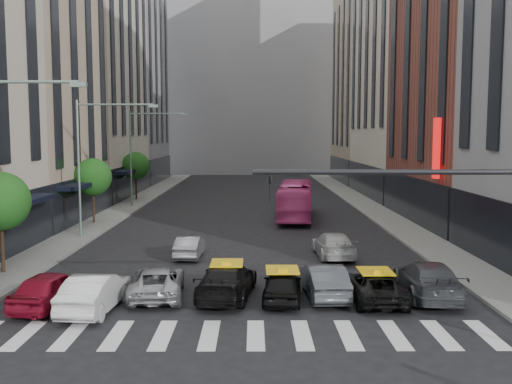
{
  "coord_description": "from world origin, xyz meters",
  "views": [
    {
      "loc": [
        0.53,
        -17.57,
        6.89
      ],
      "look_at": [
        0.65,
        11.09,
        4.0
      ],
      "focal_mm": 40.0,
      "sensor_mm": 36.0,
      "label": 1
    }
  ],
  "objects_px": {
    "car_red": "(50,289)",
    "taxi_left": "(227,281)",
    "car_white_front": "(95,292)",
    "streetlamp_far": "(141,145)",
    "taxi_center": "(282,286)",
    "bus": "(296,200)",
    "streetlamp_mid": "(93,150)"
  },
  "relations": [
    {
      "from": "car_red",
      "to": "taxi_left",
      "type": "relative_size",
      "value": 0.86
    },
    {
      "from": "car_white_front",
      "to": "taxi_left",
      "type": "distance_m",
      "value": 5.39
    },
    {
      "from": "streetlamp_far",
      "to": "car_red",
      "type": "distance_m",
      "value": 31.79
    },
    {
      "from": "taxi_center",
      "to": "car_white_front",
      "type": "bearing_deg",
      "value": 13.91
    },
    {
      "from": "streetlamp_far",
      "to": "taxi_left",
      "type": "bearing_deg",
      "value": -72.51
    },
    {
      "from": "car_white_front",
      "to": "bus",
      "type": "distance_m",
      "value": 26.4
    },
    {
      "from": "streetlamp_mid",
      "to": "bus",
      "type": "bearing_deg",
      "value": 32.16
    },
    {
      "from": "car_red",
      "to": "taxi_left",
      "type": "xyz_separation_m",
      "value": [
        7.01,
        1.31,
        -0.01
      ]
    },
    {
      "from": "car_white_front",
      "to": "taxi_left",
      "type": "relative_size",
      "value": 0.89
    },
    {
      "from": "streetlamp_far",
      "to": "car_white_front",
      "type": "distance_m",
      "value": 32.44
    },
    {
      "from": "streetlamp_mid",
      "to": "bus",
      "type": "distance_m",
      "value": 17.14
    },
    {
      "from": "car_white_front",
      "to": "bus",
      "type": "bearing_deg",
      "value": -106.76
    },
    {
      "from": "streetlamp_mid",
      "to": "car_white_front",
      "type": "distance_m",
      "value": 17.12
    },
    {
      "from": "streetlamp_far",
      "to": "streetlamp_mid",
      "type": "bearing_deg",
      "value": -90.0
    },
    {
      "from": "car_red",
      "to": "car_white_front",
      "type": "relative_size",
      "value": 0.96
    },
    {
      "from": "taxi_left",
      "to": "taxi_center",
      "type": "height_order",
      "value": "taxi_left"
    },
    {
      "from": "car_red",
      "to": "car_white_front",
      "type": "height_order",
      "value": "car_white_front"
    },
    {
      "from": "streetlamp_mid",
      "to": "streetlamp_far",
      "type": "xyz_separation_m",
      "value": [
        0.0,
        16.0,
        0.0
      ]
    },
    {
      "from": "streetlamp_mid",
      "to": "taxi_left",
      "type": "relative_size",
      "value": 1.77
    },
    {
      "from": "taxi_center",
      "to": "bus",
      "type": "bearing_deg",
      "value": -90.91
    },
    {
      "from": "streetlamp_mid",
      "to": "car_red",
      "type": "relative_size",
      "value": 2.06
    },
    {
      "from": "streetlamp_far",
      "to": "car_red",
      "type": "height_order",
      "value": "streetlamp_far"
    },
    {
      "from": "streetlamp_mid",
      "to": "car_red",
      "type": "bearing_deg",
      "value": -80.95
    },
    {
      "from": "bus",
      "to": "streetlamp_far",
      "type": "bearing_deg",
      "value": -21.27
    },
    {
      "from": "car_white_front",
      "to": "bus",
      "type": "height_order",
      "value": "bus"
    },
    {
      "from": "taxi_left",
      "to": "taxi_center",
      "type": "distance_m",
      "value": 2.38
    },
    {
      "from": "streetlamp_far",
      "to": "car_white_front",
      "type": "relative_size",
      "value": 1.99
    },
    {
      "from": "car_white_front",
      "to": "taxi_left",
      "type": "height_order",
      "value": "car_white_front"
    },
    {
      "from": "car_white_front",
      "to": "taxi_left",
      "type": "xyz_separation_m",
      "value": [
        5.09,
        1.76,
        -0.01
      ]
    },
    {
      "from": "streetlamp_mid",
      "to": "car_white_front",
      "type": "height_order",
      "value": "streetlamp_mid"
    },
    {
      "from": "car_white_front",
      "to": "bus",
      "type": "relative_size",
      "value": 0.41
    },
    {
      "from": "car_red",
      "to": "car_white_front",
      "type": "xyz_separation_m",
      "value": [
        1.92,
        -0.45,
        0.0
      ]
    }
  ]
}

